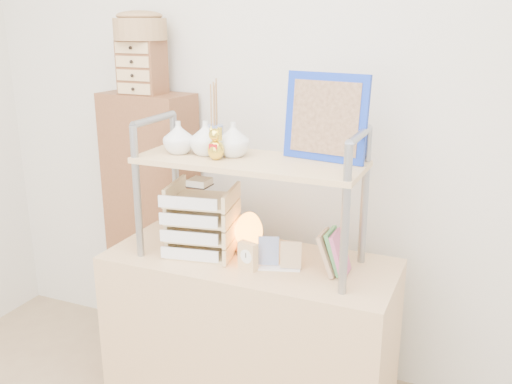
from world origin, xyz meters
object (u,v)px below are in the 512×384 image
cabinet (153,224)px  salt_lamp (249,233)px  letter_tray (201,223)px  desk (250,338)px

cabinet → salt_lamp: bearing=-20.3°
cabinet → salt_lamp: (0.69, -0.33, 0.17)m
cabinet → letter_tray: cabinet is taller
letter_tray → salt_lamp: 0.20m
cabinet → salt_lamp: 0.78m
desk → letter_tray: letter_tray is taller
letter_tray → salt_lamp: bearing=17.4°
cabinet → letter_tray: 0.66m
desk → salt_lamp: salt_lamp is taller
cabinet → letter_tray: (0.50, -0.39, 0.20)m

